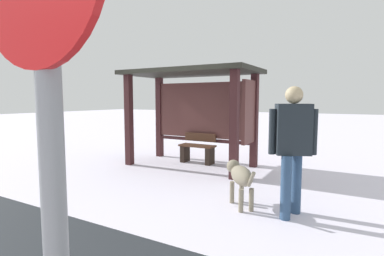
% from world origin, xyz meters
% --- Properties ---
extents(ground_plane, '(60.00, 60.00, 0.00)m').
position_xyz_m(ground_plane, '(0.00, 0.00, 0.00)').
color(ground_plane, white).
extents(bus_shelter, '(3.18, 1.71, 2.30)m').
position_xyz_m(bus_shelter, '(0.09, 0.18, 1.71)').
color(bus_shelter, '#3C1E1F').
rests_on(bus_shelter, ground).
extents(bench_left_inside, '(0.92, 0.36, 0.74)m').
position_xyz_m(bench_left_inside, '(0.00, 0.36, 0.33)').
color(bench_left_inside, '#503121').
rests_on(bench_left_inside, ground).
extents(person_walking, '(0.62, 0.49, 1.78)m').
position_xyz_m(person_walking, '(2.76, -2.04, 1.06)').
color(person_walking, '#21292F').
rests_on(person_walking, ground).
extents(dog, '(0.68, 0.76, 0.65)m').
position_xyz_m(dog, '(2.01, -2.00, 0.45)').
color(dog, gray).
rests_on(dog, ground).
extents(street_sign, '(0.44, 0.06, 2.12)m').
position_xyz_m(street_sign, '(2.90, -5.74, 1.33)').
color(street_sign, gray).
rests_on(street_sign, ground).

